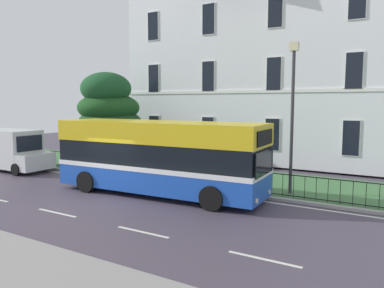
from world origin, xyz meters
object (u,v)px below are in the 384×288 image
Objects in this scene: evergreen_tree at (109,123)px; street_lamp_post at (292,108)px; single_decker_bus at (159,156)px; litter_bin at (78,158)px; georgian_townhouse at (266,64)px; white_panel_van at (12,149)px.

street_lamp_post is (12.94, -2.62, 1.12)m from evergreen_tree.
evergreen_tree is 0.62× the size of single_decker_bus.
street_lamp_post reaches higher than litter_bin.
georgian_townhouse reaches higher than street_lamp_post.
street_lamp_post reaches higher than single_decker_bus.
georgian_townhouse reaches higher than white_panel_van.
evergreen_tree reaches higher than litter_bin.
georgian_townhouse is at bearing 115.73° from street_lamp_post.
litter_bin is (-8.09, 2.74, -1.02)m from single_decker_bus.
evergreen_tree is (-7.83, -7.99, -4.06)m from georgian_townhouse.
evergreen_tree is 3.31m from litter_bin.
street_lamp_post is at bearing 25.56° from single_decker_bus.
georgian_townhouse is at bearing 45.57° from evergreen_tree.
street_lamp_post reaches higher than evergreen_tree.
evergreen_tree is at bearing 168.57° from street_lamp_post.
white_panel_van reaches higher than litter_bin.
litter_bin is (-13.13, 0.02, -3.15)m from street_lamp_post.
white_panel_van is at bearing -171.60° from street_lamp_post.
single_decker_bus is at bearing -89.67° from georgian_townhouse.
evergreen_tree is 13.25m from street_lamp_post.
street_lamp_post is (16.13, 2.38, 2.58)m from white_panel_van.
single_decker_bus is at bearing -151.56° from street_lamp_post.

